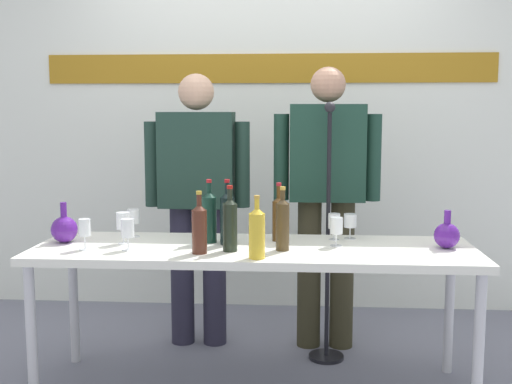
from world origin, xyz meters
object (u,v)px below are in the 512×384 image
(wine_glass_left_3, at_px, (123,221))
(microphone_stand, at_px, (327,276))
(decanter_blue_right, at_px, (447,235))
(wine_bottle_1, at_px, (257,232))
(wine_bottle_2, at_px, (279,217))
(wine_bottle_5, at_px, (230,223))
(wine_bottle_0, at_px, (227,217))
(decanter_blue_left, at_px, (64,229))
(wine_bottle_6, at_px, (209,216))
(display_table, at_px, (254,258))
(wine_glass_right_0, at_px, (350,221))
(wine_glass_left_0, at_px, (133,217))
(wine_bottle_4, at_px, (283,223))
(wine_bottle_3, at_px, (199,227))
(wine_glass_left_1, at_px, (128,229))
(wine_glass_left_2, at_px, (85,228))
(wine_glass_right_1, at_px, (336,226))
(wine_glass_right_2, at_px, (334,222))
(presenter_left, at_px, (197,191))
(presenter_right, at_px, (327,189))

(wine_glass_left_3, bearing_deg, microphone_stand, 20.73)
(decanter_blue_right, height_order, wine_bottle_1, wine_bottle_1)
(wine_bottle_2, relative_size, wine_bottle_5, 0.95)
(wine_bottle_0, bearing_deg, wine_bottle_1, -60.15)
(decanter_blue_left, height_order, microphone_stand, microphone_stand)
(decanter_blue_right, height_order, wine_bottle_6, wine_bottle_6)
(display_table, distance_m, wine_glass_right_0, 0.56)
(wine_bottle_2, height_order, wine_glass_left_3, wine_bottle_2)
(wine_bottle_2, xyz_separation_m, wine_glass_left_0, (-0.78, 0.05, -0.02))
(wine_bottle_0, relative_size, wine_glass_left_0, 2.20)
(wine_bottle_4, bearing_deg, wine_glass_left_3, 173.21)
(decanter_blue_right, height_order, wine_glass_right_0, decanter_blue_right)
(wine_bottle_3, bearing_deg, wine_bottle_5, 23.16)
(wine_bottle_5, height_order, microphone_stand, microphone_stand)
(wine_glass_left_0, xyz_separation_m, wine_glass_right_0, (1.15, 0.03, -0.01))
(decanter_blue_left, bearing_deg, wine_bottle_0, 1.13)
(decanter_blue_right, relative_size, wine_glass_left_1, 1.23)
(wine_bottle_3, relative_size, wine_glass_left_2, 1.96)
(decanter_blue_right, relative_size, wine_bottle_3, 0.63)
(display_table, xyz_separation_m, wine_glass_right_1, (0.41, 0.04, 0.16))
(wine_bottle_4, bearing_deg, decanter_blue_right, 7.37)
(wine_bottle_4, xyz_separation_m, wine_glass_right_2, (0.26, 0.27, -0.04))
(decanter_blue_left, xyz_separation_m, wine_bottle_6, (0.74, 0.06, 0.07))
(wine_glass_left_3, bearing_deg, presenter_left, 64.66)
(decanter_blue_right, distance_m, wine_glass_right_2, 0.57)
(presenter_left, xyz_separation_m, presenter_right, (0.77, 0.00, 0.02))
(display_table, distance_m, wine_bottle_4, 0.25)
(wine_bottle_0, relative_size, wine_glass_left_3, 2.05)
(presenter_right, height_order, microphone_stand, presenter_right)
(wine_glass_right_2, bearing_deg, wine_bottle_4, -134.50)
(display_table, height_order, decanter_blue_right, decanter_blue_right)
(decanter_blue_right, height_order, presenter_right, presenter_right)
(wine_bottle_0, relative_size, wine_glass_left_2, 2.17)
(wine_glass_right_1, bearing_deg, wine_glass_left_2, -172.19)
(presenter_left, relative_size, wine_glass_right_2, 11.64)
(presenter_right, xyz_separation_m, wine_glass_left_1, (-0.98, -0.74, -0.11))
(presenter_right, relative_size, wine_glass_left_2, 10.94)
(decanter_blue_left, height_order, wine_bottle_0, wine_bottle_0)
(decanter_blue_right, xyz_separation_m, wine_glass_left_1, (-1.55, -0.15, 0.04))
(wine_glass_left_0, xyz_separation_m, wine_glass_right_1, (1.07, -0.16, -0.01))
(display_table, xyz_separation_m, wine_glass_right_2, (0.41, 0.20, 0.16))
(decanter_blue_right, xyz_separation_m, presenter_right, (-0.56, 0.59, 0.15))
(presenter_left, bearing_deg, wine_bottle_5, -69.24)
(decanter_blue_right, distance_m, wine_glass_left_2, 1.77)
(microphone_stand, bearing_deg, decanter_blue_right, -34.79)
(wine_bottle_3, xyz_separation_m, wine_bottle_5, (0.14, 0.06, 0.01))
(wine_bottle_2, relative_size, wine_glass_right_0, 2.28)
(wine_bottle_1, distance_m, wine_bottle_3, 0.29)
(wine_bottle_3, bearing_deg, wine_glass_right_1, 17.54)
(wine_bottle_0, distance_m, wine_glass_left_3, 0.53)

